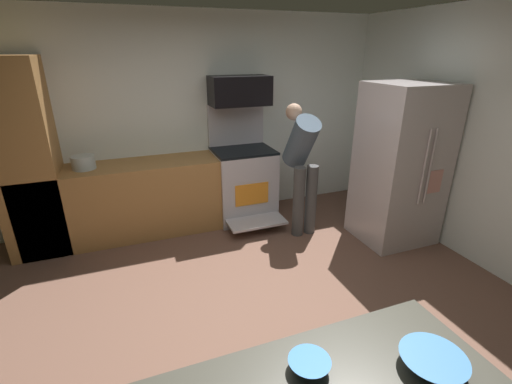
{
  "coord_description": "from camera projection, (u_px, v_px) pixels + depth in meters",
  "views": [
    {
      "loc": [
        -0.89,
        -2.25,
        2.15
      ],
      "look_at": [
        0.07,
        0.3,
        1.05
      ],
      "focal_mm": 24.87,
      "sensor_mm": 36.0,
      "label": 1
    }
  ],
  "objects": [
    {
      "name": "ground_plane",
      "position": [
        260.0,
        319.0,
        3.05
      ],
      "size": [
        5.2,
        4.8,
        0.02
      ],
      "primitive_type": "cube",
      "color": "brown"
    },
    {
      "name": "wall_back",
      "position": [
        195.0,
        120.0,
        4.59
      ],
      "size": [
        5.2,
        0.12,
        2.6
      ],
      "primitive_type": "cube",
      "color": "silver",
      "rests_on": "ground"
    },
    {
      "name": "wall_right",
      "position": [
        508.0,
        145.0,
        3.39
      ],
      "size": [
        0.12,
        4.8,
        2.6
      ],
      "primitive_type": "cube",
      "color": "silver",
      "rests_on": "ground"
    },
    {
      "name": "lower_cabinet_run",
      "position": [
        132.0,
        200.0,
        4.3
      ],
      "size": [
        2.4,
        0.6,
        0.9
      ],
      "primitive_type": "cube",
      "color": "#A6733E",
      "rests_on": "ground"
    },
    {
      "name": "cabinet_column",
      "position": [
        26.0,
        161.0,
        3.75
      ],
      "size": [
        0.6,
        0.6,
        2.1
      ],
      "primitive_type": "cube",
      "color": "#A6733E",
      "rests_on": "ground"
    },
    {
      "name": "oven_range",
      "position": [
        243.0,
        181.0,
        4.74
      ],
      "size": [
        0.76,
        0.99,
        1.5
      ],
      "color": "#BEBAC2",
      "rests_on": "ground"
    },
    {
      "name": "microwave",
      "position": [
        240.0,
        91.0,
        4.38
      ],
      "size": [
        0.74,
        0.38,
        0.36
      ],
      "primitive_type": "cube",
      "color": "black",
      "rests_on": "oven_range"
    },
    {
      "name": "refrigerator",
      "position": [
        400.0,
        165.0,
        4.06
      ],
      "size": [
        0.83,
        0.76,
        1.83
      ],
      "color": "beige",
      "rests_on": "ground"
    },
    {
      "name": "person_cook",
      "position": [
        302.0,
        160.0,
        4.24
      ],
      "size": [
        0.31,
        0.61,
        1.55
      ],
      "color": "#464646",
      "rests_on": "ground"
    },
    {
      "name": "mixing_bowl_large",
      "position": [
        432.0,
        362.0,
        1.49
      ],
      "size": [
        0.28,
        0.28,
        0.07
      ],
      "primitive_type": "cone",
      "rotation": [
        3.14,
        0.0,
        0.0
      ],
      "color": "teal",
      "rests_on": "counter_island"
    },
    {
      "name": "mixing_bowl_small",
      "position": [
        309.0,
        365.0,
        1.48
      ],
      "size": [
        0.18,
        0.18,
        0.06
      ],
      "primitive_type": "cone",
      "rotation": [
        3.14,
        0.0,
        0.0
      ],
      "color": "#2F6EBA",
      "rests_on": "counter_island"
    },
    {
      "name": "stock_pot",
      "position": [
        83.0,
        162.0,
        3.96
      ],
      "size": [
        0.25,
        0.25,
        0.15
      ],
      "primitive_type": "cylinder",
      "color": "#B3C0C1",
      "rests_on": "lower_cabinet_run"
    }
  ]
}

